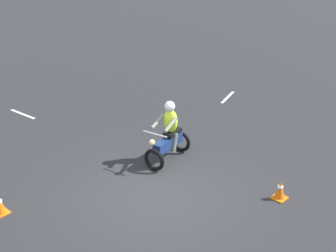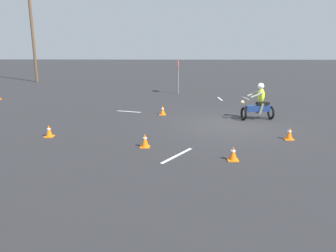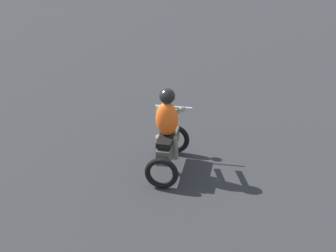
% 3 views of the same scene
% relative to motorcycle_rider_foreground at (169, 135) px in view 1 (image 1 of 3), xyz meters
% --- Properties ---
extents(ground_plane, '(120.00, 120.00, 0.00)m').
position_rel_motorcycle_rider_foreground_xyz_m(ground_plane, '(-1.04, 1.51, -0.73)').
color(ground_plane, '#28282B').
extents(motorcycle_rider_foreground, '(0.88, 1.55, 1.66)m').
position_rel_motorcycle_rider_foreground_xyz_m(motorcycle_rider_foreground, '(0.00, 0.00, 0.00)').
color(motorcycle_rider_foreground, black).
rests_on(motorcycle_rider_foreground, ground).
extents(traffic_cone_mid_center, '(0.32, 0.32, 0.46)m').
position_rel_motorcycle_rider_foreground_xyz_m(traffic_cone_mid_center, '(0.94, 4.35, -0.51)').
color(traffic_cone_mid_center, orange).
rests_on(traffic_cone_mid_center, ground).
extents(traffic_cone_mid_left, '(0.32, 0.32, 0.45)m').
position_rel_motorcycle_rider_foreground_xyz_m(traffic_cone_mid_left, '(-3.17, -0.35, -0.51)').
color(traffic_cone_mid_left, orange).
rests_on(traffic_cone_mid_left, ground).
extents(lane_stripe_e, '(1.27, 0.20, 0.01)m').
position_rel_motorcycle_rider_foreground_xyz_m(lane_stripe_e, '(5.77, 0.95, -0.72)').
color(lane_stripe_e, silver).
rests_on(lane_stripe_e, ground).
extents(lane_stripe_s, '(0.52, 1.29, 0.01)m').
position_rel_motorcycle_rider_foreground_xyz_m(lane_stripe_s, '(1.79, -5.05, -0.72)').
color(lane_stripe_s, silver).
rests_on(lane_stripe_s, ground).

